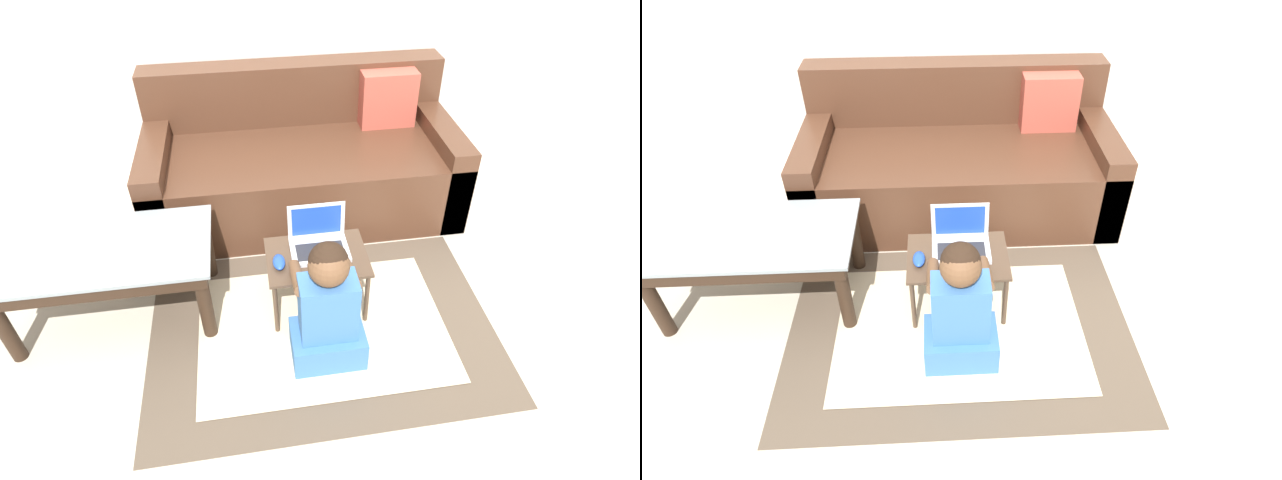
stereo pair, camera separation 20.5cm
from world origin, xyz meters
TOP-DOWN VIEW (x-y plane):
  - ground_plane at (0.00, 0.00)m, footprint 16.00×16.00m
  - area_rug at (-0.05, -0.09)m, footprint 1.76×1.23m
  - couch at (0.01, 1.07)m, footprint 1.95×0.94m
  - coffee_table at (-1.08, 0.20)m, footprint 1.03×0.56m
  - laptop_desk at (-0.05, 0.09)m, footprint 0.51×0.37m
  - laptop at (-0.03, 0.14)m, footprint 0.29×0.21m
  - computer_mouse at (-0.24, 0.05)m, footprint 0.06×0.11m
  - person_seated at (-0.05, -0.26)m, footprint 0.35×0.40m

SIDE VIEW (x-z plane):
  - ground_plane at x=0.00m, z-range 0.00..0.00m
  - area_rug at x=-0.05m, z-range 0.00..0.01m
  - couch at x=0.01m, z-range -0.13..0.73m
  - laptop_desk at x=-0.05m, z-range 0.13..0.48m
  - person_seated at x=-0.05m, z-range -0.03..0.67m
  - computer_mouse at x=-0.24m, z-range 0.35..0.39m
  - coffee_table at x=-1.08m, z-range 0.15..0.60m
  - laptop at x=-0.03m, z-range 0.27..0.50m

